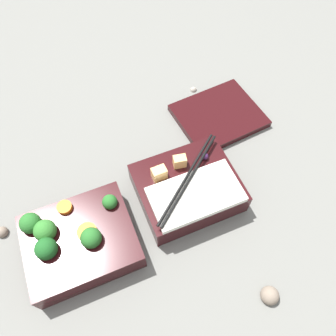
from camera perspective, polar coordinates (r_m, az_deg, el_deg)
name	(u,v)px	position (r m, az deg, el deg)	size (l,w,h in m)	color
ground_plane	(137,218)	(0.63, -5.41, -8.75)	(3.00, 3.00, 0.00)	slate
bento_tray_vegetable	(78,240)	(0.60, -15.34, -12.06)	(0.19, 0.16, 0.08)	black
bento_tray_rice	(188,188)	(0.63, 3.48, -3.54)	(0.19, 0.16, 0.08)	black
bento_lid	(219,116)	(0.76, 8.79, 8.98)	(0.18, 0.15, 0.02)	black
pebble_0	(2,232)	(0.69, -26.91, -9.92)	(0.02, 0.02, 0.02)	#7A6B5B
pebble_1	(194,89)	(0.82, 4.47, 13.56)	(0.02, 0.02, 0.02)	gray
pebble_2	(270,295)	(0.61, 17.29, -20.43)	(0.03, 0.03, 0.03)	#7A6B5B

